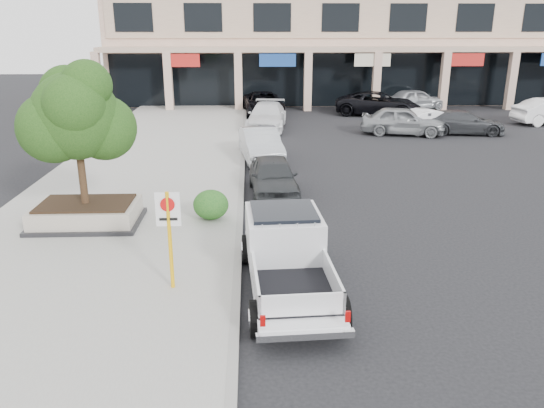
{
  "coord_description": "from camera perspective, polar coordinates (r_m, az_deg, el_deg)",
  "views": [
    {
      "loc": [
        -1.17,
        -11.87,
        5.86
      ],
      "look_at": [
        -0.63,
        1.5,
        1.37
      ],
      "focal_mm": 35.0,
      "sensor_mm": 36.0,
      "label": 1
    }
  ],
  "objects": [
    {
      "name": "no_parking_sign",
      "position": [
        11.99,
        -11.01,
        -2.46
      ],
      "size": [
        0.55,
        0.09,
        2.3
      ],
      "color": "#F5B10C",
      "rests_on": "sidewalk"
    },
    {
      "name": "lot_car_b",
      "position": [
        32.27,
        16.67,
        8.56
      ],
      "size": [
        4.43,
        2.74,
        1.38
      ],
      "primitive_type": "imported",
      "rotation": [
        0.0,
        0.0,
        1.9
      ],
      "color": "white",
      "rests_on": "ground"
    },
    {
      "name": "lot_car_e",
      "position": [
        41.2,
        15.2,
        10.83
      ],
      "size": [
        4.85,
        2.9,
        1.55
      ],
      "primitive_type": "imported",
      "rotation": [
        0.0,
        0.0,
        1.82
      ],
      "color": "#AFB3B8",
      "rests_on": "ground"
    },
    {
      "name": "lot_car_d",
      "position": [
        37.97,
        11.36,
        10.54
      ],
      "size": [
        6.33,
        4.26,
        1.61
      ],
      "primitive_type": "imported",
      "rotation": [
        0.0,
        0.0,
        1.27
      ],
      "color": "black",
      "rests_on": "ground"
    },
    {
      "name": "curb_car_c",
      "position": [
        32.13,
        -0.55,
        9.43
      ],
      "size": [
        2.77,
        5.51,
        1.53
      ],
      "primitive_type": "imported",
      "rotation": [
        0.0,
        0.0,
        -0.12
      ],
      "color": "silver",
      "rests_on": "ground"
    },
    {
      "name": "planter_tree",
      "position": [
        16.44,
        -19.79,
        8.91
      ],
      "size": [
        2.9,
        2.55,
        4.0
      ],
      "color": "black",
      "rests_on": "planter"
    },
    {
      "name": "curb_car_a",
      "position": [
        19.26,
        0.13,
        2.98
      ],
      "size": [
        1.86,
        4.14,
        1.38
      ],
      "primitive_type": "imported",
      "rotation": [
        0.0,
        0.0,
        0.06
      ],
      "color": "#292C2E",
      "rests_on": "ground"
    },
    {
      "name": "strip_mall",
      "position": [
        46.72,
        9.4,
        16.95
      ],
      "size": [
        40.55,
        12.43,
        9.5
      ],
      "color": "tan",
      "rests_on": "ground"
    },
    {
      "name": "lot_car_c",
      "position": [
        32.5,
        19.87,
        8.26
      ],
      "size": [
        4.8,
        2.43,
        1.33
      ],
      "primitive_type": "imported",
      "rotation": [
        0.0,
        0.0,
        1.45
      ],
      "color": "#2F3135",
      "rests_on": "ground"
    },
    {
      "name": "curb_car_b",
      "position": [
        24.27,
        -1.22,
        6.37
      ],
      "size": [
        2.17,
        4.69,
        1.49
      ],
      "primitive_type": "imported",
      "rotation": [
        0.0,
        0.0,
        0.14
      ],
      "color": "#ADB1B6",
      "rests_on": "ground"
    },
    {
      "name": "ground",
      "position": [
        13.29,
        3.0,
        -7.65
      ],
      "size": [
        120.0,
        120.0,
        0.0
      ],
      "primitive_type": "plane",
      "color": "black",
      "rests_on": "ground"
    },
    {
      "name": "pickup_truck",
      "position": [
        12.16,
        1.77,
        -5.84
      ],
      "size": [
        2.27,
        5.44,
        1.68
      ],
      "primitive_type": null,
      "rotation": [
        0.0,
        0.0,
        0.06
      ],
      "color": "silver",
      "rests_on": "ground"
    },
    {
      "name": "curb",
      "position": [
        18.78,
        -3.37,
        0.58
      ],
      "size": [
        0.2,
        52.0,
        0.15
      ],
      "primitive_type": "cube",
      "color": "gray",
      "rests_on": "ground"
    },
    {
      "name": "planter",
      "position": [
        17.03,
        -19.3,
        -0.97
      ],
      "size": [
        3.2,
        2.2,
        0.68
      ],
      "color": "black",
      "rests_on": "sidewalk"
    },
    {
      "name": "curb_car_d",
      "position": [
        37.68,
        -0.95,
        10.78
      ],
      "size": [
        2.98,
        5.73,
        1.54
      ],
      "primitive_type": "imported",
      "rotation": [
        0.0,
        0.0,
        0.08
      ],
      "color": "black",
      "rests_on": "ground"
    },
    {
      "name": "hedge",
      "position": [
        16.52,
        -6.59,
        -0.08
      ],
      "size": [
        1.1,
        0.99,
        0.93
      ],
      "primitive_type": "ellipsoid",
      "color": "#134517",
      "rests_on": "sidewalk"
    },
    {
      "name": "lot_car_a",
      "position": [
        31.24,
        13.89,
        8.69
      ],
      "size": [
        5.0,
        2.95,
        1.6
      ],
      "primitive_type": "imported",
      "rotation": [
        0.0,
        0.0,
        1.33
      ],
      "color": "gray",
      "rests_on": "ground"
    },
    {
      "name": "sidewalk",
      "position": [
        19.27,
        -15.19,
        0.41
      ],
      "size": [
        8.0,
        52.0,
        0.15
      ],
      "primitive_type": "cube",
      "color": "gray",
      "rests_on": "ground"
    }
  ]
}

